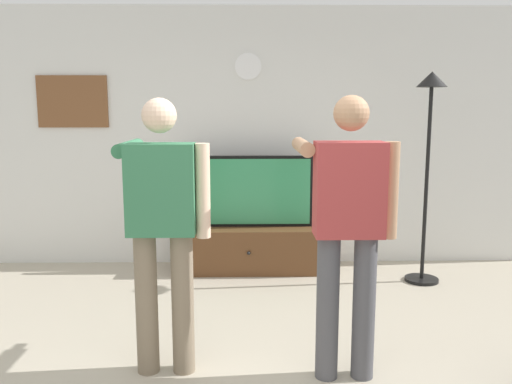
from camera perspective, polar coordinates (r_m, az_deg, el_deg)
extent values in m
cube|color=silver|center=(5.62, -0.10, 5.90)|extent=(6.40, 0.10, 2.70)
cube|color=brown|center=(5.45, -0.81, -6.17)|extent=(1.42, 0.46, 0.46)
sphere|color=black|center=(5.21, -0.80, -6.65)|extent=(0.04, 0.04, 0.04)
cube|color=black|center=(5.38, -0.82, 0.08)|extent=(1.32, 0.06, 0.73)
cube|color=#338C59|center=(5.34, -0.82, 0.02)|extent=(1.26, 0.01, 0.67)
cylinder|color=white|center=(5.56, -0.86, 13.46)|extent=(0.27, 0.03, 0.27)
cube|color=brown|center=(5.84, -19.26, 9.24)|extent=(0.72, 0.04, 0.53)
cylinder|color=black|center=(5.43, 17.50, -9.03)|extent=(0.32, 0.32, 0.03)
cylinder|color=black|center=(5.22, 17.99, 0.69)|extent=(0.04, 0.04, 1.83)
cone|color=black|center=(5.17, 18.55, 11.52)|extent=(0.28, 0.28, 0.14)
cylinder|color=#7A6B56|center=(3.45, -11.78, -11.78)|extent=(0.14, 0.14, 0.91)
cylinder|color=#7A6B56|center=(3.41, -7.95, -11.89)|extent=(0.14, 0.14, 0.91)
cube|color=#33724C|center=(3.24, -10.23, 0.32)|extent=(0.41, 0.22, 0.56)
sphere|color=beige|center=(3.20, -10.46, 8.17)|extent=(0.21, 0.21, 0.21)
cylinder|color=#33724C|center=(3.54, -13.62, 4.67)|extent=(0.09, 0.58, 0.09)
cube|color=white|center=(3.86, -12.60, 5.06)|extent=(0.04, 0.12, 0.04)
cylinder|color=beige|center=(3.21, -5.79, 0.12)|extent=(0.09, 0.09, 0.58)
cylinder|color=#4C4C51|center=(3.34, 7.77, -12.32)|extent=(0.14, 0.14, 0.91)
cylinder|color=#4C4C51|center=(3.38, 11.62, -12.16)|extent=(0.14, 0.14, 0.91)
cube|color=#A53838|center=(3.16, 10.07, 0.29)|extent=(0.41, 0.22, 0.56)
sphere|color=tan|center=(3.13, 10.30, 8.41)|extent=(0.21, 0.21, 0.21)
cylinder|color=tan|center=(3.39, 5.08, 4.94)|extent=(0.09, 0.58, 0.09)
cube|color=white|center=(3.70, 4.56, 5.31)|extent=(0.04, 0.12, 0.04)
cylinder|color=tan|center=(3.22, 14.42, 0.17)|extent=(0.09, 0.09, 0.58)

